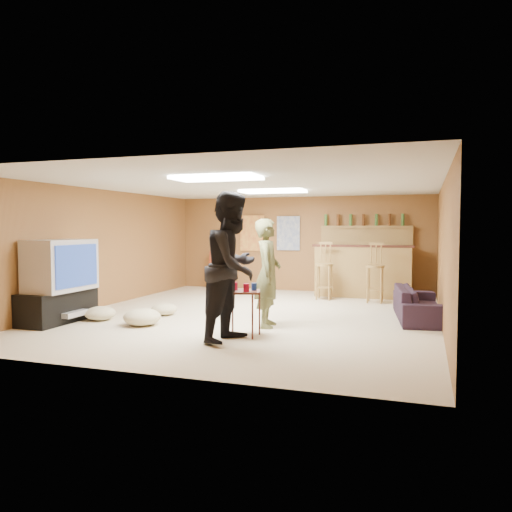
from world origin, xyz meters
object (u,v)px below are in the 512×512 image
(tv_body, at_px, (61,265))
(tray_table, at_px, (242,313))
(person_olive, at_px, (268,273))
(person_black, at_px, (233,267))
(bar_counter, at_px, (363,271))
(sofa, at_px, (420,304))

(tv_body, bearing_deg, tray_table, -0.31)
(tv_body, height_order, tray_table, tv_body)
(person_olive, xyz_separation_m, person_black, (-0.15, -1.03, 0.17))
(tray_table, bearing_deg, bar_counter, 75.94)
(person_black, height_order, sofa, person_black)
(sofa, distance_m, tray_table, 3.08)
(bar_counter, xyz_separation_m, person_olive, (-0.98, -3.74, 0.26))
(tv_body, relative_size, bar_counter, 0.55)
(bar_counter, height_order, tray_table, bar_counter)
(person_olive, height_order, tray_table, person_olive)
(person_olive, height_order, person_black, person_black)
(tv_body, distance_m, bar_counter, 6.09)
(bar_counter, height_order, sofa, bar_counter)
(tv_body, height_order, person_black, person_black)
(tray_table, bearing_deg, person_olive, 79.14)
(person_olive, bearing_deg, sofa, -69.21)
(sofa, bearing_deg, tv_body, 103.52)
(bar_counter, height_order, person_olive, person_olive)
(bar_counter, bearing_deg, tv_body, -133.00)
(bar_counter, bearing_deg, person_black, -103.37)
(tv_body, relative_size, sofa, 0.61)
(sofa, bearing_deg, person_black, 128.12)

